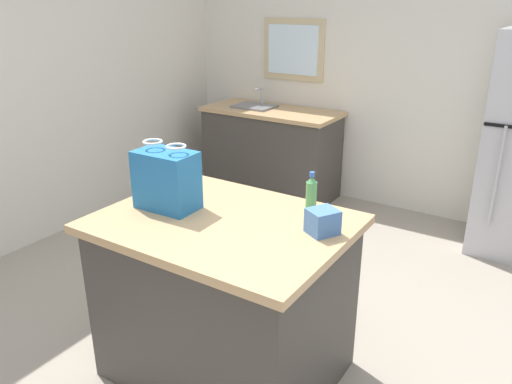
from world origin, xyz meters
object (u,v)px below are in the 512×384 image
object	(u,v)px
kitchen_island	(225,298)
shopping_bag	(167,180)
bottle	(311,193)
small_box	(323,222)

from	to	relation	value
kitchen_island	shopping_bag	bearing A→B (deg)	-175.09
shopping_bag	bottle	world-z (taller)	shopping_bag
shopping_bag	kitchen_island	bearing A→B (deg)	4.91
kitchen_island	shopping_bag	size ratio (longest dim) A/B	3.50
kitchen_island	small_box	xyz separation A→B (m)	(0.48, 0.13, 0.51)
small_box	bottle	bearing A→B (deg)	127.70
small_box	bottle	distance (m)	0.29
bottle	small_box	bearing A→B (deg)	-52.30
kitchen_island	bottle	world-z (taller)	bottle
kitchen_island	bottle	xyz separation A→B (m)	(0.30, 0.36, 0.54)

